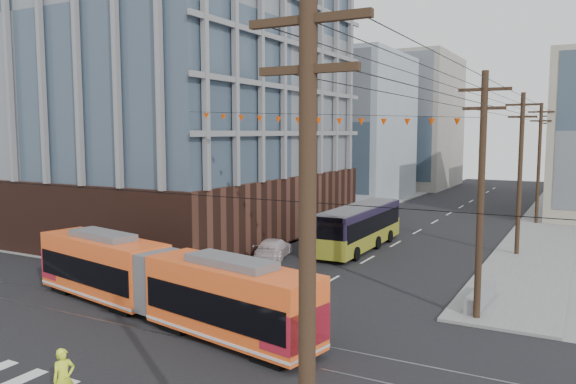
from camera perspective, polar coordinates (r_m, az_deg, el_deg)
ground at (r=20.92m, az=-12.42°, el=-17.65°), size 160.00×160.00×0.00m
office_building at (r=51.34m, az=-14.66°, el=12.52°), size 30.00×25.00×28.60m
bg_bldg_nw_near at (r=72.72m, az=4.39°, el=6.56°), size 18.00×16.00×18.00m
bg_bldg_nw_far at (r=90.43m, az=11.37°, el=6.99°), size 16.00×18.00×20.00m
utility_pole_near at (r=9.80m, az=1.97°, el=-10.95°), size 0.30×0.30×11.00m
utility_pole_far at (r=70.57m, az=25.07°, el=3.18°), size 0.30×0.30×11.00m
streetcar at (r=26.24m, az=-12.88°, el=-8.92°), size 17.23×5.64×3.29m
city_bus at (r=40.77m, az=7.28°, el=-3.52°), size 2.54×11.34×3.21m
parked_car_silver at (r=32.70m, az=-7.23°, el=-7.31°), size 2.69×5.25×1.65m
parked_car_white at (r=37.74m, az=-1.48°, el=-5.72°), size 2.94×4.82×1.31m
parked_car_grey at (r=44.78m, az=4.36°, el=-3.82°), size 3.91×5.43×1.37m
pedestrian at (r=19.20m, az=-21.82°, el=-17.18°), size 0.66×0.79×1.86m
jersey_barrier at (r=29.01m, az=18.96°, el=-10.18°), size 1.12×4.14×0.82m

